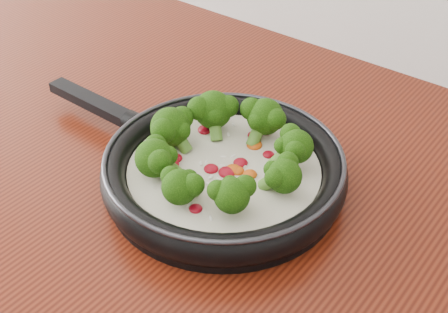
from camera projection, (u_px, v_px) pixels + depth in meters
The scene contains 1 object.
skillet at pixel (221, 166), 0.75m from camera, with size 0.48×0.31×0.09m.
Camera 1 is at (0.34, 0.61, 1.40)m, focal length 48.06 mm.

